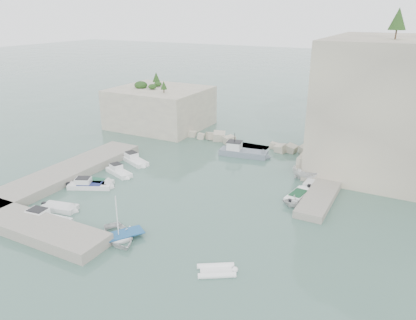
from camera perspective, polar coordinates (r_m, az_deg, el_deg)
The scene contains 22 objects.
ground at distance 45.82m, azimuth -3.55°, elevation -5.83°, with size 400.00×400.00×0.00m, color #476B5F.
cliff_terrace at distance 56.87m, azimuth 17.51°, elevation -0.08°, with size 8.00×10.00×2.50m, color beige.
outcrop_west at distance 74.91m, azimuth -6.74°, elevation 7.33°, with size 16.00×14.00×7.00m, color beige.
quay_west at distance 55.12m, azimuth -19.39°, elevation -1.73°, with size 5.00×24.00×1.10m, color #9E9689.
quay_south at distance 43.56m, azimuth -23.99°, elevation -8.37°, with size 18.00×4.00×1.10m, color #9E9689.
ledge_east at distance 49.76m, azimuth 16.14°, elevation -3.94°, with size 3.00×16.00×0.80m, color #9E9689.
breakwater at distance 64.31m, azimuth 5.93°, elevation 2.60°, with size 28.00×3.00×1.40m, color beige.
motorboat_a at distance 58.12m, azimuth -10.32°, elevation -0.32°, with size 5.87×1.75×1.40m, color white, non-canonical shape.
motorboat_b at distance 54.29m, azimuth -12.38°, elevation -1.98°, with size 4.74×1.55×1.40m, color white, non-canonical shape.
motorboat_c at distance 51.96m, azimuth -15.77°, elevation -3.33°, with size 5.20×1.89×0.70m, color silver, non-canonical shape.
motorboat_d at distance 51.11m, azimuth -16.23°, elevation -3.78°, with size 5.66×1.68×1.40m, color silver, non-canonical shape.
motorboat_e at distance 46.69m, azimuth -20.08°, elevation -6.61°, with size 4.15×1.70×0.70m, color silver, non-canonical shape.
motorboat_f at distance 44.69m, azimuth -21.90°, elevation -8.11°, with size 6.14×1.83×1.40m, color white, non-canonical shape.
rowboat at distance 39.54m, azimuth -12.40°, elevation -10.88°, with size 3.63×5.09×1.05m, color white.
inflatable_dinghy at distance 34.45m, azimuth 1.16°, elevation -15.52°, with size 3.39×1.65×0.44m, color white, non-canonical shape.
tender_east_a at distance 45.57m, azimuth 12.14°, elevation -6.44°, with size 2.46×2.85×1.50m, color silver.
tender_east_b at distance 47.77m, azimuth 12.51°, elevation -5.17°, with size 4.70×1.60×0.70m, color white, non-canonical shape.
tender_east_c at distance 52.30m, azimuth 14.78°, elevation -3.07°, with size 5.19×1.68×0.70m, color silver, non-canonical shape.
tender_east_d at distance 52.88m, azimuth 14.35°, elevation -2.77°, with size 1.89×5.02×1.94m, color white.
work_boat at distance 59.99m, azimuth 5.00°, elevation 0.60°, with size 7.69×2.27×2.20m, color slate, non-canonical shape.
rowboat_mast at distance 38.27m, azimuth -12.70°, elevation -7.51°, with size 0.10×0.10×4.20m, color white.
vegetation at distance 59.48m, azimuth 25.29°, elevation 16.33°, with size 53.48×13.88×13.40m.
Camera 1 is at (21.78, -34.90, 20.18)m, focal length 35.00 mm.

